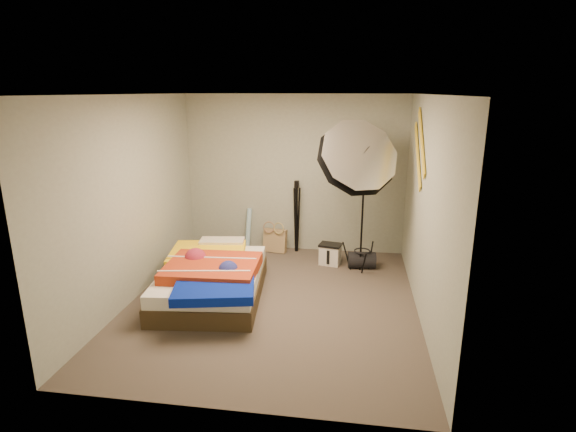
% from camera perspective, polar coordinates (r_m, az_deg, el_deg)
% --- Properties ---
extents(floor, '(4.00, 4.00, 0.00)m').
position_cam_1_polar(floor, '(5.70, -1.91, -10.82)').
color(floor, '#53493F').
rests_on(floor, ground).
extents(ceiling, '(4.00, 4.00, 0.00)m').
position_cam_1_polar(ceiling, '(5.11, -2.16, 15.18)').
color(ceiling, silver).
rests_on(ceiling, wall_back).
extents(wall_back, '(3.50, 0.00, 3.50)m').
position_cam_1_polar(wall_back, '(7.20, 0.84, 5.30)').
color(wall_back, '#9DA493').
rests_on(wall_back, floor).
extents(wall_front, '(3.50, 0.00, 3.50)m').
position_cam_1_polar(wall_front, '(3.41, -8.09, -6.70)').
color(wall_front, '#9DA493').
rests_on(wall_front, floor).
extents(wall_left, '(0.00, 4.00, 4.00)m').
position_cam_1_polar(wall_left, '(5.84, -19.19, 1.98)').
color(wall_left, '#9DA493').
rests_on(wall_left, floor).
extents(wall_right, '(0.00, 4.00, 4.00)m').
position_cam_1_polar(wall_right, '(5.25, 17.12, 0.71)').
color(wall_right, '#9DA493').
rests_on(wall_right, floor).
extents(tote_bag, '(0.40, 0.23, 0.39)m').
position_cam_1_polar(tote_bag, '(7.32, -1.65, -3.13)').
color(tote_bag, tan).
rests_on(tote_bag, floor).
extents(wrapping_roll, '(0.13, 0.21, 0.68)m').
position_cam_1_polar(wrapping_roll, '(7.46, -5.06, -1.61)').
color(wrapping_roll, '#54AAD4').
rests_on(wrapping_roll, floor).
extents(camera_case, '(0.34, 0.27, 0.30)m').
position_cam_1_polar(camera_case, '(6.83, 5.37, -4.94)').
color(camera_case, silver).
rests_on(camera_case, floor).
extents(duffel_bag, '(0.42, 0.27, 0.24)m').
position_cam_1_polar(duffel_bag, '(6.76, 9.35, -5.54)').
color(duffel_bag, black).
rests_on(duffel_bag, floor).
extents(wall_stripe_upper, '(0.02, 0.91, 0.78)m').
position_cam_1_polar(wall_stripe_upper, '(5.71, 16.62, 9.06)').
color(wall_stripe_upper, gold).
rests_on(wall_stripe_upper, wall_right).
extents(wall_stripe_lower, '(0.02, 0.91, 0.78)m').
position_cam_1_polar(wall_stripe_lower, '(5.98, 16.15, 7.43)').
color(wall_stripe_lower, gold).
rests_on(wall_stripe_lower, wall_right).
extents(bed, '(1.46, 2.00, 0.52)m').
position_cam_1_polar(bed, '(5.81, -9.62, -7.72)').
color(bed, '#3F301D').
rests_on(bed, floor).
extents(photo_umbrella, '(1.19, 1.11, 2.30)m').
position_cam_1_polar(photo_umbrella, '(6.10, 8.60, 7.07)').
color(photo_umbrella, black).
rests_on(photo_umbrella, floor).
extents(camera_tripod, '(0.07, 0.07, 1.17)m').
position_cam_1_polar(camera_tripod, '(7.19, 1.10, 0.58)').
color(camera_tripod, black).
rests_on(camera_tripod, floor).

